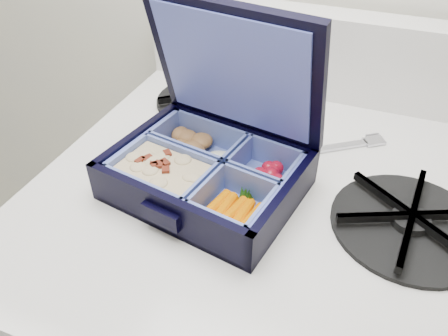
% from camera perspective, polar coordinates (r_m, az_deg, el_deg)
% --- Properties ---
extents(bento_box, '(0.26, 0.22, 0.06)m').
position_cam_1_polar(bento_box, '(0.57, -2.30, -0.74)').
color(bento_box, black).
rests_on(bento_box, stove).
extents(burner_grate, '(0.25, 0.25, 0.03)m').
position_cam_1_polar(burner_grate, '(0.57, 23.22, -6.15)').
color(burner_grate, black).
rests_on(burner_grate, stove).
extents(burner_grate_rear, '(0.22, 0.22, 0.02)m').
position_cam_1_polar(burner_grate_rear, '(0.77, -2.28, 9.24)').
color(burner_grate_rear, black).
rests_on(burner_grate_rear, stove).
extents(fork, '(0.17, 0.13, 0.01)m').
position_cam_1_polar(fork, '(0.67, 12.47, 2.38)').
color(fork, silver).
rests_on(fork, stove).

